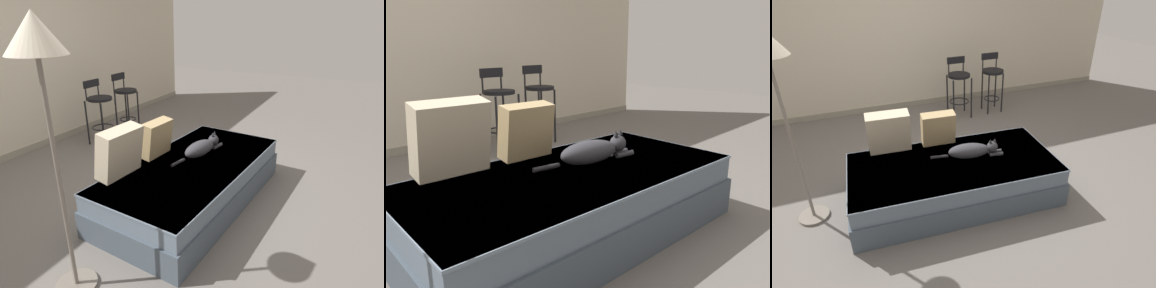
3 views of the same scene
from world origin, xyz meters
The scene contains 9 objects.
ground_plane centered at (0.00, 0.00, 0.00)m, with size 16.00×16.00×0.00m, color #66605B.
wall_back_panel centered at (0.00, 2.25, 1.30)m, with size 8.00×0.10×2.60m, color beige.
wall_baseboard_trim centered at (0.00, 2.20, 0.04)m, with size 8.00×0.02×0.09m, color gray.
couch centered at (0.00, -0.40, 0.21)m, with size 2.14×1.16×0.42m.
throw_pillow_corner centered at (-0.54, 0.05, 0.64)m, with size 0.44×0.25×0.45m.
throw_pillow_middle centered at (-0.02, 0.01, 0.61)m, with size 0.37×0.20×0.37m.
cat centered at (0.21, -0.38, 0.49)m, with size 0.73×0.25×0.19m.
bar_stool_near_window centered at (0.79, 1.53, 0.55)m, with size 0.34×0.34×0.92m.
bar_stool_by_doorway centered at (1.37, 1.53, 0.56)m, with size 0.34×0.34×0.93m.
Camera 3 is at (-0.91, -2.95, 2.14)m, focal length 30.00 mm.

